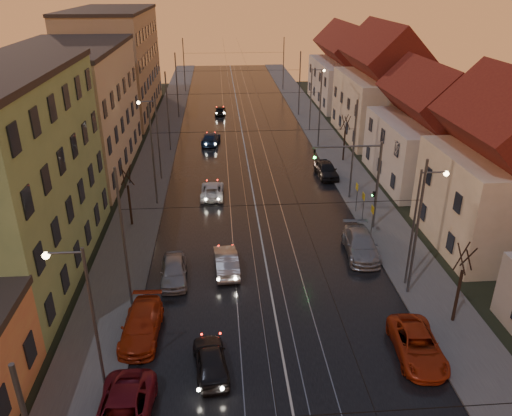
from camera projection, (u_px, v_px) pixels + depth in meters
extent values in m
plane|color=black|center=(293.00, 414.00, 22.85)|extent=(160.00, 160.00, 0.00)
cube|color=black|center=(245.00, 146.00, 59.04)|extent=(16.00, 120.00, 0.04)
cube|color=#4C4C4C|center=(159.00, 148.00, 58.32)|extent=(4.00, 120.00, 0.15)
cube|color=#4C4C4C|center=(328.00, 144.00, 59.71)|extent=(4.00, 120.00, 0.15)
cube|color=gray|center=(226.00, 147.00, 58.87)|extent=(0.06, 120.00, 0.03)
cube|color=gray|center=(238.00, 146.00, 58.97)|extent=(0.06, 120.00, 0.03)
cube|color=gray|center=(251.00, 146.00, 59.08)|extent=(0.06, 120.00, 0.03)
cube|color=gray|center=(263.00, 146.00, 59.17)|extent=(0.06, 120.00, 0.03)
cube|color=#BBAA91|center=(73.00, 112.00, 49.88)|extent=(10.00, 20.00, 12.00)
cube|color=#9B8964|center=(115.00, 64.00, 71.18)|extent=(10.00, 24.00, 14.00)
cube|color=beige|center=(497.00, 201.00, 36.13)|extent=(8.50, 10.00, 7.00)
cube|color=beige|center=(427.00, 151.00, 48.10)|extent=(9.00, 12.00, 6.00)
pyramid|color=#531512|center=(434.00, 103.00, 46.17)|extent=(9.18, 12.24, 3.20)
cube|color=beige|center=(381.00, 107.00, 61.36)|extent=(9.00, 14.00, 7.50)
pyramid|color=#531512|center=(386.00, 59.00, 58.94)|extent=(9.18, 14.28, 4.00)
cube|color=beige|center=(346.00, 83.00, 77.86)|extent=(9.00, 16.00, 6.50)
pyramid|color=#531512|center=(348.00, 50.00, 75.76)|extent=(9.18, 16.32, 3.50)
cylinder|color=#595B60|center=(124.00, 241.00, 28.51)|extent=(0.16, 0.16, 9.00)
cylinder|color=#595B60|center=(417.00, 231.00, 29.70)|extent=(0.16, 0.16, 9.00)
cylinder|color=#595B60|center=(153.00, 156.00, 42.08)|extent=(0.16, 0.16, 9.00)
cylinder|color=#595B60|center=(353.00, 151.00, 43.27)|extent=(0.16, 0.16, 9.00)
cylinder|color=#595B60|center=(168.00, 113.00, 55.65)|extent=(0.16, 0.16, 9.00)
cylinder|color=#595B60|center=(320.00, 110.00, 56.84)|extent=(0.16, 0.16, 9.00)
cylinder|color=#595B60|center=(177.00, 86.00, 69.23)|extent=(0.16, 0.16, 9.00)
cylinder|color=#595B60|center=(300.00, 84.00, 70.42)|extent=(0.16, 0.16, 9.00)
cylinder|color=#595B60|center=(184.00, 65.00, 85.51)|extent=(0.16, 0.16, 9.00)
cylinder|color=#595B60|center=(283.00, 64.00, 86.70)|extent=(0.16, 0.16, 9.00)
cylinder|color=#595B60|center=(95.00, 326.00, 22.37)|extent=(0.14, 0.14, 8.00)
cylinder|color=#595B60|center=(63.00, 253.00, 20.72)|extent=(1.60, 0.10, 0.10)
sphere|color=#FFD88C|center=(46.00, 256.00, 20.71)|extent=(0.32, 0.32, 0.32)
cylinder|color=#595B60|center=(413.00, 230.00, 30.83)|extent=(0.14, 0.14, 8.00)
cylinder|color=#595B60|center=(435.00, 172.00, 29.29)|extent=(1.60, 0.10, 0.10)
sphere|color=#FFD88C|center=(446.00, 174.00, 29.38)|extent=(0.32, 0.32, 0.32)
cylinder|color=#595B60|center=(158.00, 141.00, 47.71)|extent=(0.14, 0.14, 8.00)
cylinder|color=#595B60|center=(146.00, 101.00, 46.06)|extent=(1.60, 0.10, 0.10)
sphere|color=#FFD88C|center=(138.00, 103.00, 46.05)|extent=(0.32, 0.32, 0.32)
cylinder|color=#595B60|center=(311.00, 100.00, 63.40)|extent=(0.14, 0.14, 8.00)
cylinder|color=#595B60|center=(318.00, 70.00, 61.86)|extent=(1.60, 0.10, 0.10)
sphere|color=#FFD88C|center=(324.00, 71.00, 61.95)|extent=(0.32, 0.32, 0.32)
cylinder|color=#595B60|center=(377.00, 187.00, 38.25)|extent=(0.20, 0.20, 7.20)
cylinder|color=#595B60|center=(347.00, 147.00, 36.68)|extent=(5.20, 0.14, 0.14)
imported|color=black|center=(314.00, 155.00, 36.77)|extent=(0.15, 0.18, 0.90)
sphere|color=#19FF3F|center=(315.00, 158.00, 36.72)|extent=(0.20, 0.20, 0.20)
cylinder|color=black|center=(130.00, 206.00, 39.51)|extent=(0.18, 0.18, 3.50)
cylinder|color=black|center=(130.00, 175.00, 38.53)|extent=(0.37, 0.92, 1.61)
cylinder|color=black|center=(126.00, 175.00, 38.64)|extent=(0.91, 0.40, 1.61)
cylinder|color=black|center=(123.00, 176.00, 38.34)|extent=(0.37, 0.92, 1.61)
cylinder|color=black|center=(128.00, 177.00, 38.25)|extent=(0.84, 0.54, 1.62)
cylinder|color=black|center=(457.00, 297.00, 28.25)|extent=(0.18, 0.18, 3.50)
cylinder|color=black|center=(468.00, 257.00, 27.27)|extent=(0.37, 0.92, 1.61)
cylinder|color=black|center=(462.00, 256.00, 27.39)|extent=(0.91, 0.40, 1.61)
cylinder|color=black|center=(462.00, 259.00, 27.09)|extent=(0.37, 0.92, 1.61)
cylinder|color=black|center=(469.00, 260.00, 26.99)|extent=(0.84, 0.54, 1.62)
cylinder|color=black|center=(344.00, 146.00, 53.60)|extent=(0.18, 0.18, 3.50)
cylinder|color=black|center=(348.00, 122.00, 52.62)|extent=(0.37, 0.92, 1.61)
cylinder|color=black|center=(344.00, 122.00, 52.74)|extent=(0.91, 0.40, 1.61)
cylinder|color=black|center=(344.00, 123.00, 52.44)|extent=(0.37, 0.92, 1.61)
cylinder|color=black|center=(347.00, 123.00, 52.34)|extent=(0.84, 0.54, 1.62)
imported|color=black|center=(211.00, 360.00, 25.12)|extent=(2.10, 4.19, 1.37)
imported|color=gray|center=(226.00, 261.00, 33.79)|extent=(1.80, 4.46, 1.44)
imported|color=silver|center=(212.00, 190.00, 45.35)|extent=(2.18, 4.49, 1.23)
imported|color=#182848|center=(211.00, 138.00, 59.80)|extent=(2.52, 4.90, 1.36)
imported|color=black|center=(220.00, 110.00, 72.56)|extent=(1.70, 3.76, 1.25)
imported|color=maroon|center=(123.00, 415.00, 21.90)|extent=(2.60, 5.34, 1.46)
imported|color=#AA2F11|center=(141.00, 325.00, 27.59)|extent=(2.21, 5.02, 1.43)
imported|color=gray|center=(174.00, 271.00, 32.71)|extent=(1.93, 4.32, 1.44)
imported|color=#AE2F11|center=(417.00, 345.00, 26.13)|extent=(2.60, 5.05, 1.36)
imported|color=#95959A|center=(361.00, 244.00, 35.81)|extent=(2.59, 5.51, 1.55)
imported|color=black|center=(326.00, 170.00, 49.79)|extent=(2.04, 4.61, 1.54)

